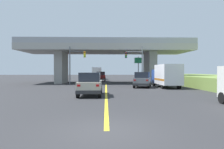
{
  "coord_description": "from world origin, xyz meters",
  "views": [
    {
      "loc": [
        -0.03,
        -7.32,
        2.16
      ],
      "look_at": [
        0.73,
        17.98,
        1.72
      ],
      "focal_mm": 32.95,
      "sensor_mm": 36.0,
      "label": 1
    }
  ],
  "objects_px": {
    "sedan_oncoming": "(101,76)",
    "suv_crossing": "(142,80)",
    "highway_sign": "(138,64)",
    "suv_lead": "(90,84)",
    "box_truck": "(166,75)",
    "traffic_signal_farside": "(75,61)",
    "traffic_signal_nearside": "(137,61)",
    "semi_truck_distant": "(97,73)"
  },
  "relations": [
    {
      "from": "suv_lead",
      "to": "highway_sign",
      "type": "height_order",
      "value": "highway_sign"
    },
    {
      "from": "traffic_signal_farside",
      "to": "traffic_signal_nearside",
      "type": "bearing_deg",
      "value": -1.83
    },
    {
      "from": "semi_truck_distant",
      "to": "sedan_oncoming",
      "type": "bearing_deg",
      "value": -83.4
    },
    {
      "from": "box_truck",
      "to": "highway_sign",
      "type": "relative_size",
      "value": 1.49
    },
    {
      "from": "semi_truck_distant",
      "to": "traffic_signal_nearside",
      "type": "bearing_deg",
      "value": -72.44
    },
    {
      "from": "suv_lead",
      "to": "box_truck",
      "type": "relative_size",
      "value": 0.67
    },
    {
      "from": "sedan_oncoming",
      "to": "highway_sign",
      "type": "xyz_separation_m",
      "value": [
        6.64,
        -8.81,
        2.32
      ]
    },
    {
      "from": "sedan_oncoming",
      "to": "box_truck",
      "type": "bearing_deg",
      "value": -62.46
    },
    {
      "from": "box_truck",
      "to": "traffic_signal_farside",
      "type": "height_order",
      "value": "traffic_signal_farside"
    },
    {
      "from": "traffic_signal_nearside",
      "to": "highway_sign",
      "type": "bearing_deg",
      "value": 76.06
    },
    {
      "from": "suv_lead",
      "to": "semi_truck_distant",
      "type": "bearing_deg",
      "value": 91.48
    },
    {
      "from": "suv_lead",
      "to": "semi_truck_distant",
      "type": "height_order",
      "value": "semi_truck_distant"
    },
    {
      "from": "suv_crossing",
      "to": "box_truck",
      "type": "relative_size",
      "value": 0.68
    },
    {
      "from": "suv_lead",
      "to": "traffic_signal_farside",
      "type": "xyz_separation_m",
      "value": [
        -3.47,
        14.19,
        2.71
      ]
    },
    {
      "from": "suv_lead",
      "to": "box_truck",
      "type": "bearing_deg",
      "value": 42.68
    },
    {
      "from": "suv_lead",
      "to": "traffic_signal_farside",
      "type": "relative_size",
      "value": 0.77
    },
    {
      "from": "box_truck",
      "to": "semi_truck_distant",
      "type": "height_order",
      "value": "semi_truck_distant"
    },
    {
      "from": "suv_crossing",
      "to": "traffic_signal_farside",
      "type": "xyz_separation_m",
      "value": [
        -9.63,
        5.47,
        2.71
      ]
    },
    {
      "from": "sedan_oncoming",
      "to": "semi_truck_distant",
      "type": "distance_m",
      "value": 10.72
    },
    {
      "from": "traffic_signal_farside",
      "to": "highway_sign",
      "type": "bearing_deg",
      "value": 14.76
    },
    {
      "from": "suv_crossing",
      "to": "traffic_signal_farside",
      "type": "relative_size",
      "value": 0.78
    },
    {
      "from": "suv_lead",
      "to": "traffic_signal_nearside",
      "type": "relative_size",
      "value": 0.76
    },
    {
      "from": "box_truck",
      "to": "traffic_signal_farside",
      "type": "bearing_deg",
      "value": 156.06
    },
    {
      "from": "traffic_signal_nearside",
      "to": "traffic_signal_farside",
      "type": "xyz_separation_m",
      "value": [
        -9.64,
        0.31,
        0.01
      ]
    },
    {
      "from": "sedan_oncoming",
      "to": "suv_crossing",
      "type": "bearing_deg",
      "value": -70.96
    },
    {
      "from": "highway_sign",
      "to": "semi_truck_distant",
      "type": "relative_size",
      "value": 0.62
    },
    {
      "from": "traffic_signal_nearside",
      "to": "suv_crossing",
      "type": "bearing_deg",
      "value": -90.17
    },
    {
      "from": "suv_crossing",
      "to": "suv_lead",
      "type": "bearing_deg",
      "value": -109.98
    },
    {
      "from": "suv_lead",
      "to": "sedan_oncoming",
      "type": "bearing_deg",
      "value": 89.35
    },
    {
      "from": "traffic_signal_nearside",
      "to": "highway_sign",
      "type": "relative_size",
      "value": 1.3
    },
    {
      "from": "traffic_signal_farside",
      "to": "highway_sign",
      "type": "xyz_separation_m",
      "value": [
        10.4,
        2.74,
        -0.39
      ]
    },
    {
      "from": "suv_crossing",
      "to": "traffic_signal_farside",
      "type": "distance_m",
      "value": 11.4
    },
    {
      "from": "box_truck",
      "to": "semi_truck_distant",
      "type": "relative_size",
      "value": 0.92
    },
    {
      "from": "box_truck",
      "to": "highway_sign",
      "type": "bearing_deg",
      "value": 105.49
    },
    {
      "from": "traffic_signal_nearside",
      "to": "box_truck",
      "type": "bearing_deg",
      "value": -60.02
    },
    {
      "from": "traffic_signal_nearside",
      "to": "semi_truck_distant",
      "type": "bearing_deg",
      "value": 107.56
    },
    {
      "from": "sedan_oncoming",
      "to": "highway_sign",
      "type": "relative_size",
      "value": 1.01
    },
    {
      "from": "sedan_oncoming",
      "to": "traffic_signal_farside",
      "type": "relative_size",
      "value": 0.78
    },
    {
      "from": "traffic_signal_nearside",
      "to": "semi_truck_distant",
      "type": "xyz_separation_m",
      "value": [
        -7.12,
        22.49,
        -2.1
      ]
    },
    {
      "from": "highway_sign",
      "to": "semi_truck_distant",
      "type": "xyz_separation_m",
      "value": [
        -7.87,
        19.44,
        -1.72
      ]
    },
    {
      "from": "traffic_signal_farside",
      "to": "semi_truck_distant",
      "type": "xyz_separation_m",
      "value": [
        2.53,
        22.18,
        -2.1
      ]
    },
    {
      "from": "sedan_oncoming",
      "to": "traffic_signal_farside",
      "type": "xyz_separation_m",
      "value": [
        -3.76,
        -11.55,
        2.71
      ]
    }
  ]
}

